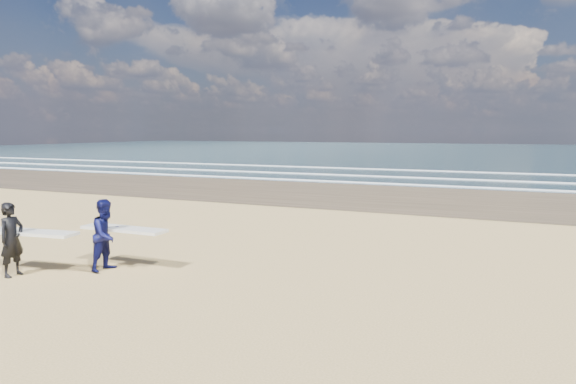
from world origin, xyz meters
The scene contains 2 objects.
surfer_near centered at (-1.55, 0.18, 0.85)m, with size 2.25×1.07×1.66m.
surfer_far centered at (0.01, 1.38, 0.84)m, with size 2.20×1.04×1.67m.
Camera 1 is at (8.52, -7.65, 3.25)m, focal length 32.00 mm.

